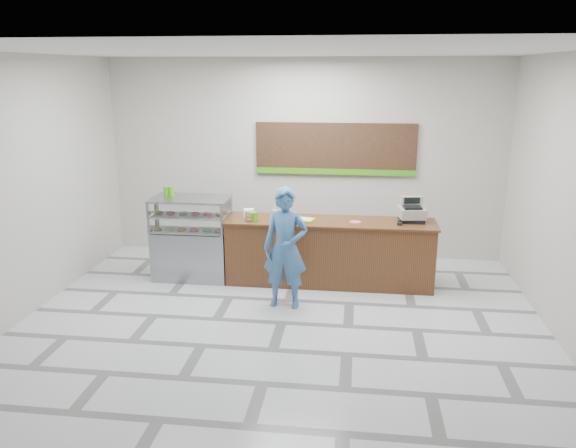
# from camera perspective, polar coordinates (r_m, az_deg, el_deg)

# --- Properties ---
(floor) EXTENTS (7.00, 7.00, 0.00)m
(floor) POSITION_cam_1_polar(r_m,az_deg,el_deg) (7.65, -0.67, -10.00)
(floor) COLOR silver
(floor) RESTS_ON ground
(back_wall) EXTENTS (7.00, 0.00, 7.00)m
(back_wall) POSITION_cam_1_polar(r_m,az_deg,el_deg) (10.01, 1.65, 6.59)
(back_wall) COLOR #B9B4AA
(back_wall) RESTS_ON floor
(ceiling) EXTENTS (7.00, 7.00, 0.00)m
(ceiling) POSITION_cam_1_polar(r_m,az_deg,el_deg) (6.92, -0.76, 17.20)
(ceiling) COLOR silver
(ceiling) RESTS_ON back_wall
(sales_counter) EXTENTS (3.26, 0.76, 1.03)m
(sales_counter) POSITION_cam_1_polar(r_m,az_deg,el_deg) (8.85, 4.23, -2.86)
(sales_counter) COLOR brown
(sales_counter) RESTS_ON floor
(display_case) EXTENTS (1.22, 0.72, 1.33)m
(display_case) POSITION_cam_1_polar(r_m,az_deg,el_deg) (9.17, -9.74, -1.34)
(display_case) COLOR gray
(display_case) RESTS_ON floor
(menu_board) EXTENTS (2.80, 0.06, 0.90)m
(menu_board) POSITION_cam_1_polar(r_m,az_deg,el_deg) (9.91, 4.83, 7.52)
(menu_board) COLOR black
(menu_board) RESTS_ON back_wall
(cash_register) EXTENTS (0.44, 0.46, 0.36)m
(cash_register) POSITION_cam_1_polar(r_m,az_deg,el_deg) (8.84, 12.45, 1.19)
(cash_register) COLOR black
(cash_register) RESTS_ON sales_counter
(card_terminal) EXTENTS (0.09, 0.15, 0.04)m
(card_terminal) POSITION_cam_1_polar(r_m,az_deg,el_deg) (8.63, 11.27, 0.08)
(card_terminal) COLOR black
(card_terminal) RESTS_ON sales_counter
(serving_tray) EXTENTS (0.43, 0.36, 0.02)m
(serving_tray) POSITION_cam_1_polar(r_m,az_deg,el_deg) (8.71, 1.49, 0.48)
(serving_tray) COLOR #62C506
(serving_tray) RESTS_ON sales_counter
(napkin_box) EXTENTS (0.16, 0.16, 0.13)m
(napkin_box) POSITION_cam_1_polar(r_m,az_deg,el_deg) (8.89, -4.01, 1.11)
(napkin_box) COLOR white
(napkin_box) RESTS_ON sales_counter
(straw_cup) EXTENTS (0.07, 0.07, 0.11)m
(straw_cup) POSITION_cam_1_polar(r_m,az_deg,el_deg) (8.92, -1.38, 1.12)
(straw_cup) COLOR silver
(straw_cup) RESTS_ON sales_counter
(promo_box) EXTENTS (0.19, 0.16, 0.14)m
(promo_box) POSITION_cam_1_polar(r_m,az_deg,el_deg) (8.65, -3.72, 0.76)
(promo_box) COLOR #409B12
(promo_box) RESTS_ON sales_counter
(donut_decal) EXTENTS (0.18, 0.18, 0.00)m
(donut_decal) POSITION_cam_1_polar(r_m,az_deg,el_deg) (8.66, 6.85, 0.22)
(donut_decal) COLOR #FA5E8E
(donut_decal) RESTS_ON sales_counter
(green_cup_left) EXTENTS (0.10, 0.10, 0.15)m
(green_cup_left) POSITION_cam_1_polar(r_m,az_deg,el_deg) (9.22, -12.23, 3.29)
(green_cup_left) COLOR #409B12
(green_cup_left) RESTS_ON display_case
(green_cup_right) EXTENTS (0.10, 0.10, 0.15)m
(green_cup_right) POSITION_cam_1_polar(r_m,az_deg,el_deg) (9.18, -11.76, 3.27)
(green_cup_right) COLOR #409B12
(green_cup_right) RESTS_ON display_case
(customer) EXTENTS (0.65, 0.44, 1.73)m
(customer) POSITION_cam_1_polar(r_m,az_deg,el_deg) (7.89, -0.26, -2.46)
(customer) COLOR #38689B
(customer) RESTS_ON floor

